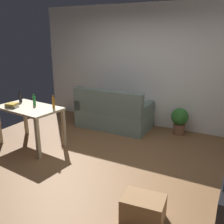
% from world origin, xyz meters
% --- Properties ---
extents(ground_plane, '(5.20, 4.40, 0.02)m').
position_xyz_m(ground_plane, '(0.00, 0.00, -0.01)').
color(ground_plane, brown).
extents(wall_rear, '(5.20, 0.10, 2.70)m').
position_xyz_m(wall_rear, '(0.00, 2.20, 1.35)').
color(wall_rear, silver).
rests_on(wall_rear, ground_plane).
extents(couch, '(1.63, 0.84, 0.92)m').
position_xyz_m(couch, '(-0.45, 1.59, 0.31)').
color(couch, slate).
rests_on(couch, ground_plane).
extents(desk, '(1.27, 0.83, 0.76)m').
position_xyz_m(desk, '(-1.41, 0.03, 0.65)').
color(desk, '#C6B28E').
rests_on(desk, ground_plane).
extents(potted_plant, '(0.36, 0.36, 0.57)m').
position_xyz_m(potted_plant, '(0.98, 1.90, 0.33)').
color(potted_plant, brown).
rests_on(potted_plant, ground_plane).
extents(storage_box, '(0.51, 0.39, 0.30)m').
position_xyz_m(storage_box, '(1.27, -0.94, 0.15)').
color(storage_box, olive).
rests_on(storage_box, ground_plane).
extents(bottle_dark, '(0.06, 0.06, 0.23)m').
position_xyz_m(bottle_dark, '(-1.83, 0.23, 0.86)').
color(bottle_dark, black).
rests_on(bottle_dark, desk).
extents(bottle_green, '(0.06, 0.06, 0.22)m').
position_xyz_m(bottle_green, '(-1.40, 0.17, 0.85)').
color(bottle_green, '#1E722D').
rests_on(bottle_green, desk).
extents(bottle_amber, '(0.05, 0.05, 0.24)m').
position_xyz_m(bottle_amber, '(-0.93, 0.17, 0.87)').
color(bottle_amber, '#9E6019').
rests_on(bottle_amber, desk).
extents(book_stack, '(0.24, 0.21, 0.08)m').
position_xyz_m(book_stack, '(-1.67, -0.13, 0.80)').
color(book_stack, beige).
rests_on(book_stack, desk).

